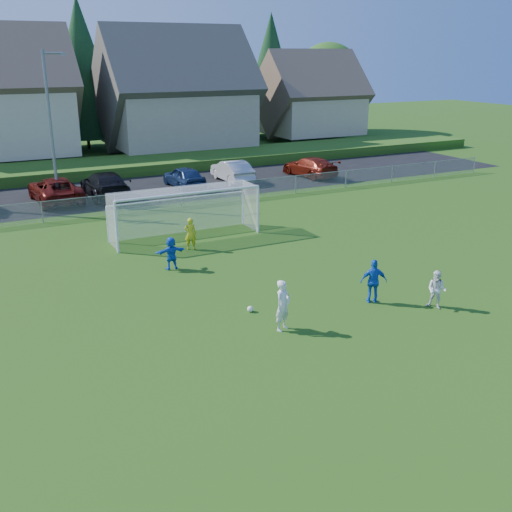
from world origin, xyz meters
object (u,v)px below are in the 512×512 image
(car_f, at_px, (232,171))
(car_g, at_px, (310,167))
(player_blue_b, at_px, (171,253))
(player_blue_a, at_px, (374,281))
(car_c, at_px, (55,190))
(soccer_ball, at_px, (250,309))
(goalkeeper, at_px, (190,234))
(car_e, at_px, (184,177))
(player_white_b, at_px, (437,290))
(car_d, at_px, (105,185))
(player_white_a, at_px, (283,305))
(soccer_goal, at_px, (183,205))

(car_f, bearing_deg, car_g, 172.42)
(player_blue_b, bearing_deg, player_blue_a, 127.75)
(car_c, bearing_deg, soccer_ball, 95.94)
(goalkeeper, height_order, car_e, goalkeeper)
(player_white_b, relative_size, player_blue_a, 0.85)
(car_g, bearing_deg, car_d, -7.08)
(player_blue_a, relative_size, car_f, 0.36)
(player_blue_a, bearing_deg, car_g, -90.10)
(car_f, bearing_deg, player_white_a, 70.73)
(soccer_ball, xyz_separation_m, goalkeeper, (0.69, 7.74, 0.66))
(soccer_ball, bearing_deg, goalkeeper, 84.91)
(car_f, distance_m, car_g, 6.04)
(car_e, bearing_deg, player_blue_a, 83.84)
(car_g, bearing_deg, car_e, -10.84)
(goalkeeper, relative_size, car_f, 0.33)
(car_c, relative_size, car_e, 1.31)
(player_blue_a, distance_m, player_blue_b, 8.76)
(player_white_a, bearing_deg, car_c, 72.51)
(player_white_b, bearing_deg, soccer_ball, -145.24)
(soccer_ball, relative_size, player_blue_b, 0.15)
(car_c, height_order, car_e, car_c)
(car_c, distance_m, car_f, 12.44)
(car_g, distance_m, soccer_goal, 17.34)
(player_blue_b, relative_size, car_g, 0.29)
(player_blue_b, distance_m, car_c, 15.07)
(player_blue_b, height_order, soccer_goal, soccer_goal)
(player_white_a, relative_size, player_blue_a, 1.05)
(car_e, height_order, car_f, car_f)
(car_g, bearing_deg, soccer_goal, 30.00)
(car_c, distance_m, car_g, 18.38)
(soccer_ball, xyz_separation_m, player_blue_b, (-1.02, 5.56, 0.61))
(player_blue_a, height_order, player_blue_b, player_blue_a)
(car_g, bearing_deg, player_blue_b, 35.61)
(soccer_ball, bearing_deg, car_f, 66.96)
(car_e, height_order, car_g, car_g)
(goalkeeper, relative_size, car_c, 0.28)
(player_blue_a, height_order, car_e, player_blue_a)
(car_d, xyz_separation_m, soccer_goal, (1.49, -10.45, 0.80))
(goalkeeper, bearing_deg, player_white_b, 136.94)
(car_d, xyz_separation_m, car_g, (15.32, -0.03, -0.10))
(soccer_goal, bearing_deg, car_g, 36.97)
(car_c, height_order, car_g, car_c)
(car_f, xyz_separation_m, soccer_goal, (-7.88, -11.36, 0.86))
(player_white_b, bearing_deg, soccer_goal, 170.45)
(player_blue_b, height_order, car_c, car_c)
(goalkeeper, bearing_deg, car_f, -102.40)
(goalkeeper, distance_m, car_c, 13.34)
(soccer_ball, height_order, car_d, car_d)
(soccer_ball, relative_size, car_d, 0.04)
(player_blue_a, xyz_separation_m, player_blue_b, (-5.49, 6.83, -0.12))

